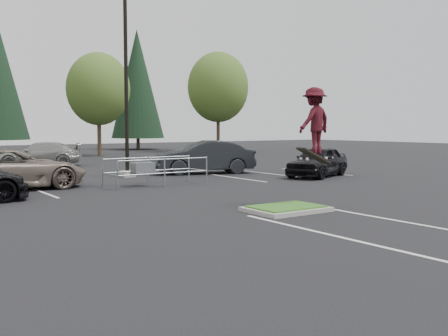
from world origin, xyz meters
TOP-DOWN VIEW (x-y plane):
  - ground at (0.00, 0.00)m, footprint 120.00×120.00m
  - grass_median at (0.00, 0.00)m, footprint 2.20×1.60m
  - stall_lines at (-1.35, 6.02)m, footprint 22.62×17.60m
  - light_pole at (0.50, 12.00)m, footprint 0.70×0.60m
  - decid_c at (5.99, 29.83)m, footprint 5.12×5.12m
  - decid_d at (17.99, 30.33)m, footprint 5.76×5.76m
  - conif_c at (14.00, 39.50)m, footprint 5.50×5.50m
  - cart_corral at (-0.47, 7.99)m, footprint 4.11×1.56m
  - skateboarder at (1.20, 0.15)m, footprint 1.38×0.95m
  - car_l_tan at (-5.25, 9.84)m, footprint 5.73×2.80m
  - car_r_charc at (4.50, 11.50)m, footprint 5.41×3.25m
  - car_r_black at (8.17, 7.00)m, footprint 4.64×3.25m
  - car_far_silver at (-1.05, 21.21)m, footprint 5.44×3.66m

SIDE VIEW (x-z plane):
  - ground at x=0.00m, z-range 0.00..0.00m
  - stall_lines at x=-1.35m, z-range 0.00..0.01m
  - grass_median at x=0.00m, z-range 0.00..0.16m
  - cart_corral at x=-0.47m, z-range 0.15..1.30m
  - car_far_silver at x=-1.05m, z-range 0.00..1.46m
  - car_r_black at x=8.17m, z-range 0.00..1.47m
  - car_l_tan at x=-5.25m, z-range 0.00..1.57m
  - car_r_charc at x=4.50m, z-range 0.00..1.68m
  - skateboarder at x=1.20m, z-range 1.42..3.70m
  - light_pole at x=0.50m, z-range -0.50..9.62m
  - decid_c at x=5.99m, z-range 1.06..9.45m
  - decid_d at x=17.99m, z-range 1.20..10.63m
  - conif_c at x=14.00m, z-range 0.60..13.10m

